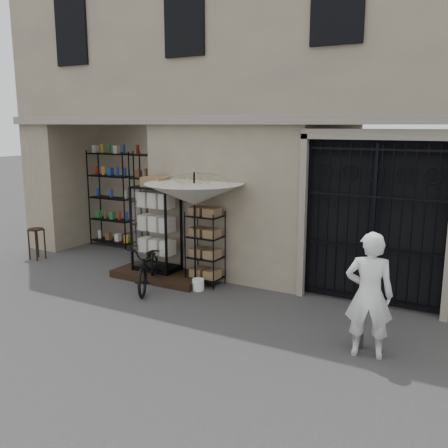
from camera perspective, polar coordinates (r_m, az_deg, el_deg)
The scene contains 14 objects.
ground at distance 8.08m, azimuth 0.06°, elevation -11.71°, with size 80.00×80.00×0.00m, color black.
main_building at distance 11.18m, azimuth 10.71°, elevation 18.01°, with size 14.00×4.00×9.00m, color gray.
shop_recess at distance 12.46m, azimuth -11.75°, elevation 3.43°, with size 3.00×1.70×3.00m, color black.
shop_shelving at distance 12.91m, azimuth -10.42°, elevation 2.62°, with size 2.70×0.50×2.50m, color black.
iron_gate at distance 9.12m, azimuth 16.91°, elevation 0.31°, with size 2.50×0.21×3.00m.
step_platform at distance 10.52m, azimuth -7.24°, elevation -5.84°, with size 2.00×0.90×0.15m, color black.
display_cabinet at distance 10.45m, azimuth -7.78°, elevation -1.03°, with size 1.00×0.77×1.91m.
wire_rack at distance 9.92m, azimuth -2.16°, elevation -2.89°, with size 0.69×0.52×1.49m.
market_umbrella at distance 9.59m, azimuth -3.42°, elevation 4.10°, with size 2.20×2.22×2.72m.
white_bucket at distance 9.75m, azimuth -2.97°, elevation -6.92°, with size 0.23×0.23×0.22m, color white.
bicycle at distance 10.00m, azimuth -8.49°, elevation -7.24°, with size 0.60×0.90×1.71m, color black.
wooden_stool at distance 12.64m, azimuth -20.61°, elevation -2.06°, with size 0.45×0.45×0.75m.
steel_bollard at distance 7.50m, azimuth 15.21°, elevation -10.66°, with size 0.15×0.15×0.81m, color #535356.
shopkeeper at distance 7.46m, azimuth 15.86°, elevation -14.23°, with size 0.65×1.77×0.42m, color silver.
Camera 1 is at (3.65, -6.48, 3.17)m, focal length 40.00 mm.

